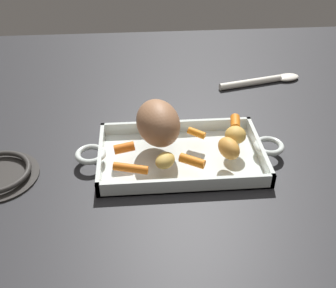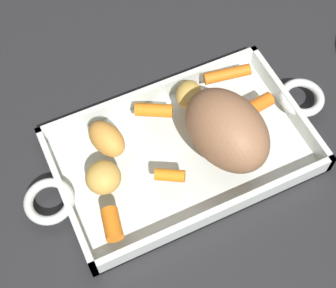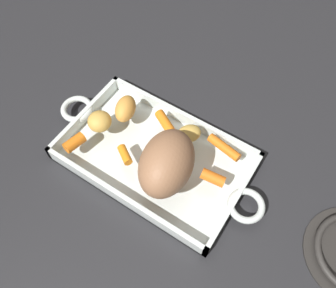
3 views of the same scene
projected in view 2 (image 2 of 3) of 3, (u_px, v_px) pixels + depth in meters
The scene contains 11 objects.
ground_plane at pixel (182, 155), 0.75m from camera, with size 1.61×1.61×0.00m, color #232326.
roasting_dish at pixel (183, 152), 0.74m from camera, with size 0.47×0.23×0.03m.
pork_roast at pixel (227, 130), 0.67m from camera, with size 0.13×0.09×0.10m, color #956646.
baby_carrot_northwest at pixel (170, 175), 0.68m from camera, with size 0.02×0.02×0.04m, color orange.
baby_carrot_southwest at pixel (154, 110), 0.74m from camera, with size 0.02×0.02×0.05m, color orange.
baby_carrot_northeast at pixel (258, 105), 0.74m from camera, with size 0.02×0.02×0.04m, color orange.
baby_carrot_center_right at pixel (112, 224), 0.65m from camera, with size 0.02×0.02×0.04m, color orange.
baby_carrot_center_left at pixel (227, 74), 0.77m from camera, with size 0.02×0.02×0.07m, color orange.
potato_golden_large at pixel (103, 177), 0.67m from camera, with size 0.05×0.05×0.04m, color gold.
potato_corner at pixel (189, 95), 0.74m from camera, with size 0.05×0.04×0.03m, color gold.
potato_whole at pixel (107, 139), 0.70m from camera, with size 0.06×0.04×0.04m, color gold.
Camera 2 is at (0.17, 0.32, 0.66)m, focal length 54.38 mm.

